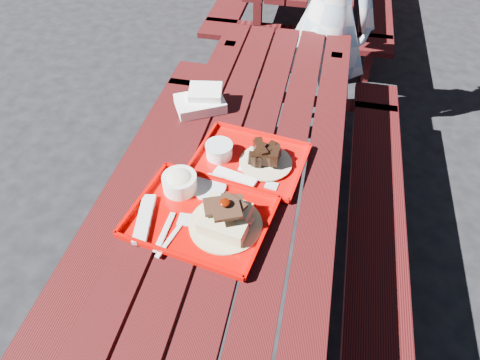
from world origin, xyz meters
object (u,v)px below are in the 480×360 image
at_px(near_tray, 203,208).
at_px(person, 328,18).
at_px(far_tray, 248,159).
at_px(picnic_table_near, 247,197).

xyz_separation_m(near_tray, person, (0.33, 1.59, 0.00)).
bearing_deg(far_tray, near_tray, -108.69).
xyz_separation_m(far_tray, person, (0.23, 1.29, 0.02)).
bearing_deg(person, picnic_table_near, 104.12).
height_order(picnic_table_near, far_tray, far_tray).
bearing_deg(picnic_table_near, near_tray, -110.68).
distance_m(picnic_table_near, person, 1.35).
relative_size(near_tray, far_tray, 1.13).
distance_m(near_tray, far_tray, 0.32).
distance_m(near_tray, person, 1.62).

